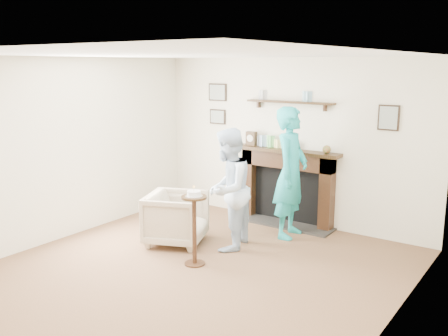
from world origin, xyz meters
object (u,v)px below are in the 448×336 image
(armchair, at_px, (177,243))
(pedestal_table, at_px, (194,217))
(woman, at_px, (289,235))
(man, at_px, (228,248))

(armchair, relative_size, pedestal_table, 0.78)
(armchair, relative_size, woman, 0.42)
(man, xyz_separation_m, woman, (0.44, 0.90, 0.00))
(man, bearing_deg, pedestal_table, -15.55)
(woman, xyz_separation_m, pedestal_table, (-0.46, -1.59, 0.61))
(armchair, distance_m, man, 0.72)
(armchair, xyz_separation_m, woman, (1.12, 1.14, 0.00))
(armchair, bearing_deg, pedestal_table, -146.60)
(man, xyz_separation_m, pedestal_table, (-0.02, -0.69, 0.61))
(man, distance_m, pedestal_table, 0.92)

